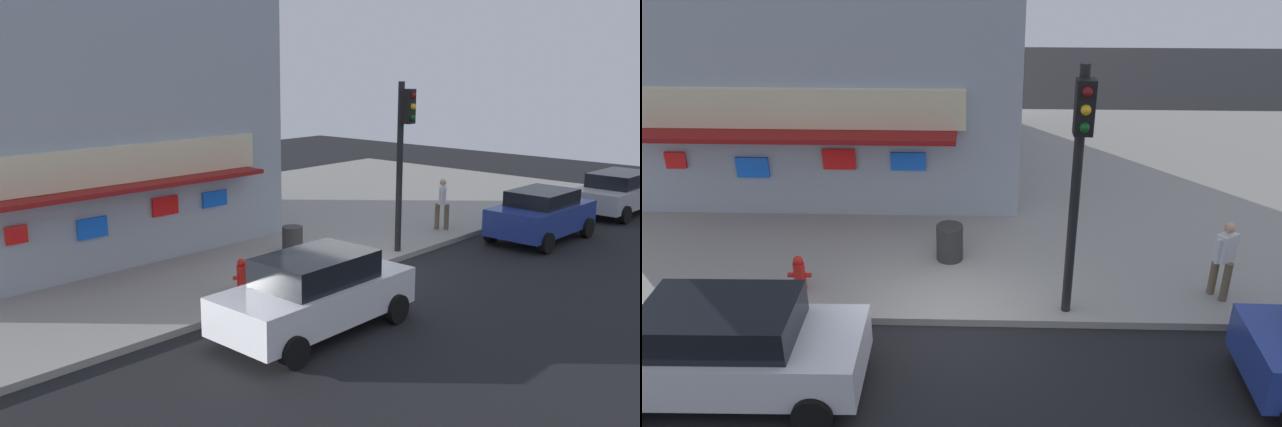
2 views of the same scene
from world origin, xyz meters
TOP-DOWN VIEW (x-y plane):
  - ground_plane at (0.00, 0.00)m, footprint 51.69×51.69m
  - sidewalk at (0.00, 6.90)m, footprint 34.46×13.79m
  - corner_building at (-3.88, 8.54)m, footprint 10.92×8.95m
  - traffic_light at (2.32, 0.29)m, footprint 0.32×0.58m
  - fire_hydrant at (-3.07, 1.00)m, footprint 0.48×0.24m
  - trash_can at (-0.05, 2.35)m, footprint 0.59×0.59m
  - pedestrian at (5.44, 0.97)m, footprint 0.50×0.48m
  - parked_car_silver at (12.75, -2.00)m, footprint 4.63×2.29m
  - parked_car_white at (-3.50, -1.88)m, footprint 4.50×2.13m
  - parked_car_blue at (6.94, -1.74)m, footprint 3.95×2.15m

SIDE VIEW (x-z plane):
  - ground_plane at x=0.00m, z-range 0.00..0.00m
  - sidewalk at x=0.00m, z-range 0.00..0.16m
  - fire_hydrant at x=-3.07m, z-range 0.14..0.91m
  - trash_can at x=-0.05m, z-range 0.16..0.97m
  - parked_car_silver at x=12.75m, z-range 0.03..1.59m
  - parked_car_blue at x=6.94m, z-range 0.03..1.65m
  - parked_car_white at x=-3.50m, z-range 0.02..1.70m
  - pedestrian at x=5.44m, z-range 0.23..1.91m
  - traffic_light at x=2.32m, z-range 0.85..5.71m
  - corner_building at x=-3.88m, z-range 0.15..8.40m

